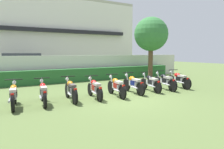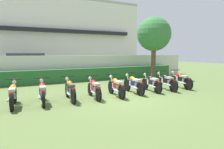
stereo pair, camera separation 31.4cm
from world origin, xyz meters
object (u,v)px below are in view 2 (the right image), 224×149
(motorcycle_in_row_6, at_px, (151,83))
(motorcycle_in_row_5, at_px, (134,84))
(motorcycle_in_row_3, at_px, (94,88))
(motorcycle_in_row_4, at_px, (116,86))
(motorcycle_in_row_0, at_px, (13,94))
(tree_near_inspector, at_px, (154,34))
(motorcycle_in_row_1, at_px, (42,92))
(motorcycle_in_row_2, at_px, (70,90))
(parked_car, at_px, (29,65))
(motorcycle_in_row_8, at_px, (180,80))
(motorcycle_in_row_7, at_px, (166,81))

(motorcycle_in_row_6, bearing_deg, motorcycle_in_row_5, 95.76)
(motorcycle_in_row_3, distance_m, motorcycle_in_row_4, 1.03)
(motorcycle_in_row_0, distance_m, motorcycle_in_row_3, 3.12)
(tree_near_inspector, bearing_deg, motorcycle_in_row_0, -157.78)
(motorcycle_in_row_1, height_order, motorcycle_in_row_5, motorcycle_in_row_5)
(tree_near_inspector, bearing_deg, motorcycle_in_row_1, -155.42)
(tree_near_inspector, height_order, motorcycle_in_row_2, tree_near_inspector)
(tree_near_inspector, bearing_deg, motorcycle_in_row_2, -152.40)
(parked_car, bearing_deg, motorcycle_in_row_4, -68.33)
(motorcycle_in_row_5, relative_size, motorcycle_in_row_6, 1.06)
(tree_near_inspector, bearing_deg, motorcycle_in_row_6, -130.56)
(motorcycle_in_row_0, bearing_deg, motorcycle_in_row_8, -81.70)
(parked_car, xyz_separation_m, motorcycle_in_row_6, (4.56, -9.62, -0.49))
(parked_car, height_order, motorcycle_in_row_2, parked_car)
(motorcycle_in_row_5, relative_size, motorcycle_in_row_8, 1.01)
(motorcycle_in_row_6, bearing_deg, tree_near_inspector, -32.74)
(motorcycle_in_row_1, xyz_separation_m, motorcycle_in_row_2, (1.08, 0.00, 0.00))
(parked_car, relative_size, motorcycle_in_row_4, 2.46)
(motorcycle_in_row_6, distance_m, motorcycle_in_row_8, 2.05)
(motorcycle_in_row_1, xyz_separation_m, motorcycle_in_row_5, (4.19, 0.00, 0.01))
(motorcycle_in_row_6, bearing_deg, parked_car, 33.17)
(parked_car, xyz_separation_m, motorcycle_in_row_5, (3.52, -9.58, -0.48))
(motorcycle_in_row_4, bearing_deg, motorcycle_in_row_2, 93.20)
(motorcycle_in_row_5, bearing_deg, motorcycle_in_row_1, 95.45)
(motorcycle_in_row_1, bearing_deg, motorcycle_in_row_0, 97.20)
(parked_car, height_order, motorcycle_in_row_1, parked_car)
(motorcycle_in_row_3, distance_m, motorcycle_in_row_8, 5.18)
(parked_car, xyz_separation_m, motorcycle_in_row_3, (1.43, -9.68, -0.50))
(motorcycle_in_row_2, bearing_deg, motorcycle_in_row_5, -83.65)
(motorcycle_in_row_8, bearing_deg, motorcycle_in_row_6, 99.30)
(motorcycle_in_row_1, distance_m, motorcycle_in_row_8, 7.28)
(motorcycle_in_row_3, bearing_deg, motorcycle_in_row_6, -81.49)
(motorcycle_in_row_7, xyz_separation_m, motorcycle_in_row_8, (1.10, 0.06, 0.00))
(motorcycle_in_row_3, xyz_separation_m, motorcycle_in_row_6, (3.13, 0.06, 0.01))
(motorcycle_in_row_4, xyz_separation_m, motorcycle_in_row_7, (3.05, 0.12, 0.00))
(motorcycle_in_row_2, bearing_deg, motorcycle_in_row_7, -84.32)
(motorcycle_in_row_4, height_order, motorcycle_in_row_6, motorcycle_in_row_4)
(motorcycle_in_row_3, height_order, motorcycle_in_row_6, motorcycle_in_row_6)
(motorcycle_in_row_7, bearing_deg, tree_near_inspector, -23.34)
(motorcycle_in_row_2, xyz_separation_m, motorcycle_in_row_3, (1.02, -0.10, -0.01))
(motorcycle_in_row_1, distance_m, motorcycle_in_row_6, 5.23)
(motorcycle_in_row_2, distance_m, motorcycle_in_row_4, 2.05)
(motorcycle_in_row_7, bearing_deg, motorcycle_in_row_4, 100.54)
(motorcycle_in_row_7, bearing_deg, motorcycle_in_row_1, 97.74)
(tree_near_inspector, xyz_separation_m, motorcycle_in_row_8, (-1.36, -3.95, -2.79))
(parked_car, bearing_deg, motorcycle_in_row_0, -92.46)
(motorcycle_in_row_1, distance_m, motorcycle_in_row_5, 4.19)
(motorcycle_in_row_4, distance_m, motorcycle_in_row_5, 1.07)
(motorcycle_in_row_0, xyz_separation_m, motorcycle_in_row_8, (8.29, -0.00, 0.00))
(motorcycle_in_row_8, bearing_deg, motorcycle_in_row_0, 98.15)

